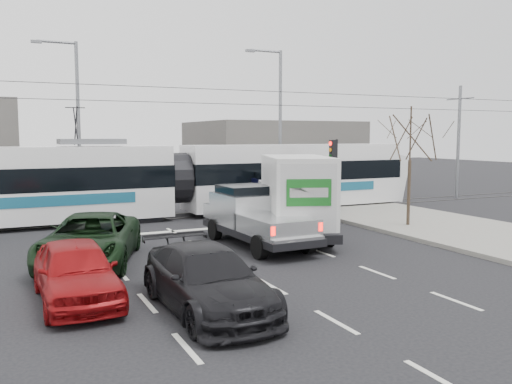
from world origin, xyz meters
name	(u,v)px	position (x,y,z in m)	size (l,w,h in m)	color
ground	(277,257)	(0.00, 0.00, 0.00)	(120.00, 120.00, 0.00)	black
sidewalk_right	(478,233)	(9.00, 0.00, 0.07)	(6.00, 60.00, 0.15)	gray
rails	(183,216)	(0.00, 10.00, 0.01)	(60.00, 1.60, 0.03)	#33302D
building_right	(272,153)	(12.00, 24.00, 2.50)	(12.00, 10.00, 5.00)	#65615C
bare_tree	(410,139)	(7.60, 2.50, 3.79)	(2.40, 2.40, 5.00)	#47382B
traffic_signal	(334,160)	(6.47, 6.50, 2.74)	(0.44, 0.44, 3.60)	black
street_lamp_near	(278,116)	(7.31, 14.00, 5.11)	(2.38, 0.25, 9.00)	slate
street_lamp_far	(75,114)	(-4.19, 16.00, 5.11)	(2.38, 0.25, 9.00)	slate
catenary	(182,136)	(0.00, 10.00, 3.88)	(60.00, 0.20, 7.00)	black
tram	(176,180)	(-0.40, 9.72, 1.83)	(25.22, 2.83, 5.14)	white
silver_pickup	(254,216)	(0.20, 2.19, 1.04)	(2.23, 5.83, 2.09)	black
box_truck	(294,198)	(2.13, 2.63, 1.56)	(4.13, 6.69, 3.16)	black
navy_pickup	(277,196)	(3.84, 7.33, 1.07)	(2.41, 5.32, 2.17)	black
green_car	(90,239)	(-5.60, 1.60, 0.76)	(2.54, 5.51, 1.53)	black
red_car	(76,271)	(-6.48, -2.18, 0.74)	(1.74, 4.33, 1.47)	maroon
dark_car	(207,279)	(-3.89, -4.09, 0.71)	(2.00, 4.92, 1.43)	black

